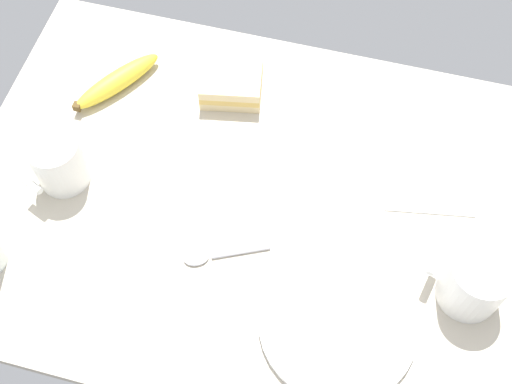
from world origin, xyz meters
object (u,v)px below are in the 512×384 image
(plate_of_food, at_px, (338,324))
(spoon, at_px, (212,255))
(coffee_mug_black, at_px, (475,281))
(sandwich_main, at_px, (231,82))
(coffee_mug_milky, at_px, (58,161))
(banana, at_px, (117,81))
(paper_napkin, at_px, (428,175))

(plate_of_food, relative_size, spoon, 1.86)
(coffee_mug_black, height_order, sandwich_main, coffee_mug_black)
(coffee_mug_milky, bearing_deg, spoon, -15.44)
(banana, height_order, spoon, banana)
(sandwich_main, bearing_deg, plate_of_food, -54.74)
(coffee_mug_black, bearing_deg, plate_of_food, -151.56)
(coffee_mug_black, bearing_deg, paper_napkin, 112.97)
(plate_of_food, distance_m, paper_napkin, 0.28)
(plate_of_food, distance_m, sandwich_main, 0.43)
(coffee_mug_black, distance_m, banana, 0.64)
(coffee_mug_black, bearing_deg, sandwich_main, 147.70)
(banana, distance_m, spoon, 0.35)
(sandwich_main, bearing_deg, coffee_mug_black, -32.30)
(paper_napkin, bearing_deg, plate_of_food, -108.29)
(coffee_mug_black, relative_size, sandwich_main, 0.99)
(sandwich_main, relative_size, paper_napkin, 0.83)
(sandwich_main, height_order, spoon, sandwich_main)
(banana, relative_size, paper_napkin, 1.15)
(coffee_mug_milky, xyz_separation_m, paper_napkin, (0.54, 0.14, -0.04))
(plate_of_food, height_order, coffee_mug_milky, coffee_mug_milky)
(sandwich_main, distance_m, paper_napkin, 0.35)
(banana, bearing_deg, spoon, -47.02)
(coffee_mug_black, distance_m, paper_napkin, 0.20)
(coffee_mug_milky, relative_size, spoon, 0.86)
(coffee_mug_black, distance_m, coffee_mug_milky, 0.62)
(plate_of_food, xyz_separation_m, sandwich_main, (-0.25, 0.35, 0.02))
(coffee_mug_black, bearing_deg, spoon, -174.49)
(spoon, relative_size, paper_napkin, 0.87)
(coffee_mug_black, xyz_separation_m, banana, (-0.60, 0.22, -0.03))
(spoon, bearing_deg, banana, 132.98)
(plate_of_food, bearing_deg, banana, 144.40)
(sandwich_main, xyz_separation_m, paper_napkin, (0.34, -0.08, -0.02))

